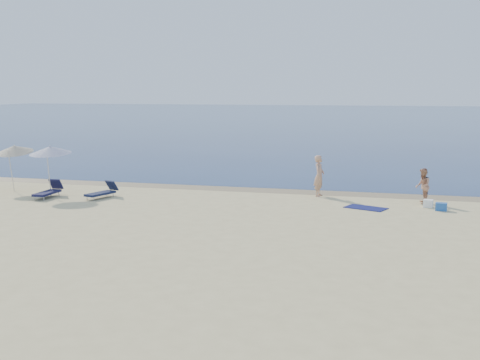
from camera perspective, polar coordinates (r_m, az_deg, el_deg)
name	(u,v)px	position (r m, az deg, el deg)	size (l,w,h in m)	color
ground	(111,358)	(12.10, -12.09, -16.18)	(160.00, 160.00, 0.00)	beige
sea	(366,118)	(110.01, 11.83, 5.82)	(240.00, 160.00, 0.01)	#0C1E4B
wet_sand_strip	(288,191)	(30.04, 4.57, -1.05)	(240.00, 1.60, 0.00)	#847254
person_left	(319,176)	(28.66, 7.52, 0.40)	(0.71, 0.47, 1.94)	tan
person_right	(423,186)	(27.78, 16.94, -0.55)	(0.77, 0.60, 1.58)	tan
beach_towel	(366,208)	(26.24, 11.85, -2.60)	(1.69, 0.94, 0.03)	#0E124A
white_bag	(428,203)	(27.08, 17.42, -2.14)	(0.39, 0.33, 0.33)	white
blue_cooler	(441,207)	(26.52, 18.54, -2.42)	(0.46, 0.33, 0.33)	#2057AD
umbrella_near	(50,150)	(29.65, -17.55, 2.73)	(1.96, 1.98, 2.51)	silver
umbrella_far	(14,149)	(31.95, -20.60, 2.77)	(1.92, 1.95, 2.44)	silver
lounger_left	(49,191)	(29.57, -17.69, -1.03)	(0.59, 1.80, 0.79)	#16173D
lounger_right	(102,192)	(28.78, -12.93, -1.12)	(1.07, 1.80, 0.75)	#151C3B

